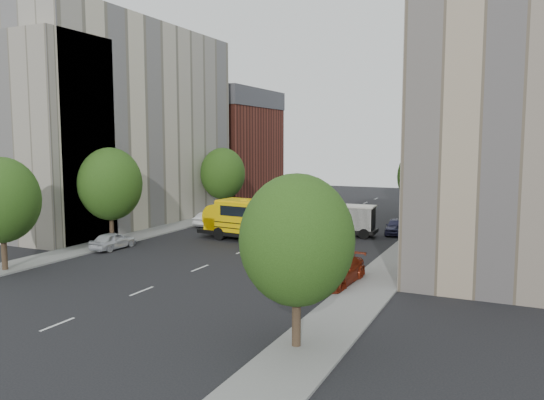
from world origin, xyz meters
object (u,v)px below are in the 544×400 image
Objects in this scene: street_tree_4 at (426,177)px; street_tree_3 at (297,240)px; parked_car_0 at (113,241)px; parked_car_1 at (210,219)px; street_tree_0 at (1,200)px; school_bus at (265,219)px; parked_car_4 at (396,226)px; street_tree_2 at (223,174)px; safari_truck at (341,219)px; parked_car_3 at (337,271)px; parked_car_2 at (276,200)px; street_tree_1 at (110,184)px; street_tree_5 at (442,174)px.

street_tree_3 is at bearing -90.00° from street_tree_4.
parked_car_1 reaches higher than parked_car_0.
street_tree_0 is at bearing 169.70° from street_tree_3.
school_bus is 3.03× the size of parked_car_4.
street_tree_0 is at bearing -90.00° from street_tree_2.
safari_truck is 19.52m from parked_car_0.
parked_car_4 is at bearing 93.93° from street_tree_3.
parked_car_2 is at bearing 123.39° from parked_car_3.
street_tree_2 is (0.00, 18.00, -0.12)m from street_tree_1.
parked_car_3 is at bearing -94.09° from street_tree_4.
street_tree_1 is at bearing -126.25° from street_tree_5.
parked_car_3 is (4.74, -15.69, -0.69)m from safari_truck.
school_bus reaches higher than parked_car_3.
school_bus is 2.38× the size of parked_car_2.
street_tree_4 is (22.00, 28.00, 0.43)m from street_tree_0.
street_tree_4 reaches higher than parked_car_4.
street_tree_0 is at bearing -90.00° from street_tree_1.
street_tree_1 is 0.62× the size of school_bus.
street_tree_1 is 1.88× the size of parked_car_4.
street_tree_0 is 0.99× the size of street_tree_5.
street_tree_3 is at bearing -77.59° from parked_car_3.
parked_car_4 is (17.87, 2.91, 0.03)m from parked_car_1.
school_bus is 12.54m from parked_car_4.
parked_car_1 is (2.17, -6.30, -4.14)m from street_tree_2.
street_tree_0 reaches higher than parked_car_4.
street_tree_3 is at bearing 150.27° from parked_car_0.
street_tree_2 is 1.84× the size of parked_car_1.
parked_car_3 is 18.49m from parked_car_4.
parked_car_2 is (1.40, 39.42, -3.90)m from street_tree_0.
parked_car_4 is at bearing -169.43° from parked_car_1.
parked_car_1 is at bearing -91.75° from parked_car_0.
parked_car_3 is at bearing -94.38° from parked_car_4.
street_tree_3 is at bearing -55.49° from street_tree_2.
parked_car_0 is at bearing 80.68° from street_tree_0.
street_tree_0 is 0.94× the size of street_tree_1.
street_tree_2 is 1.93× the size of parked_car_0.
parked_car_3 is (20.44, -21.88, -4.05)m from street_tree_2.
street_tree_5 is 1.79× the size of parked_car_4.
street_tree_5 reaches higher than school_bus.
street_tree_4 is 1.08× the size of street_tree_5.
parked_car_0 is (1.40, -19.47, -4.15)m from street_tree_2.
safari_truck is at bearing -109.12° from street_tree_5.
parked_car_0 is 0.95× the size of parked_car_1.
street_tree_1 is at bearing 80.83° from parked_car_1.
street_tree_1 reaches higher than parked_car_4.
street_tree_2 reaches higher than parked_car_2.
street_tree_1 reaches higher than parked_car_3.
street_tree_4 reaches higher than parked_car_1.
parked_car_1 is 24.01m from parked_car_3.
street_tree_2 is at bearing 136.68° from parked_car_3.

